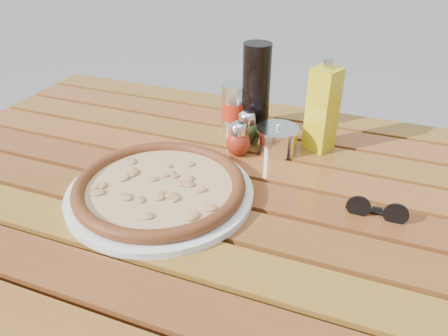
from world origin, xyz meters
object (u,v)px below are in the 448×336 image
(soda_can, at_px, (235,108))
(olive_oil_cruet, at_px, (323,109))
(table, at_px, (221,216))
(pizza, at_px, (160,186))
(plate, at_px, (160,193))
(oregano_shaker, at_px, (247,128))
(parmesan_tin, at_px, (277,139))
(sunglasses, at_px, (377,211))
(pepper_shaker, at_px, (238,139))
(dark_bottle, at_px, (256,90))

(soda_can, bearing_deg, olive_oil_cruet, -5.09)
(table, distance_m, pizza, 0.16)
(plate, height_order, oregano_shaker, oregano_shaker)
(parmesan_tin, xyz_separation_m, sunglasses, (0.23, -0.18, -0.01))
(table, xyz_separation_m, olive_oil_cruet, (0.15, 0.23, 0.17))
(plate, bearing_deg, table, 38.58)
(olive_oil_cruet, bearing_deg, sunglasses, -56.72)
(parmesan_tin, height_order, sunglasses, parmesan_tin)
(plate, bearing_deg, parmesan_tin, 57.80)
(table, xyz_separation_m, sunglasses, (0.30, 0.01, 0.09))
(pepper_shaker, bearing_deg, sunglasses, -22.46)
(table, xyz_separation_m, dark_bottle, (-0.01, 0.26, 0.19))
(dark_bottle, distance_m, parmesan_tin, 0.13)
(oregano_shaker, relative_size, parmesan_tin, 0.73)
(soda_can, bearing_deg, pizza, -95.99)
(pizza, bearing_deg, oregano_shaker, 72.81)
(pizza, bearing_deg, dark_bottle, 75.76)
(table, distance_m, soda_can, 0.29)
(dark_bottle, bearing_deg, table, -87.56)
(soda_can, bearing_deg, table, -76.36)
(sunglasses, bearing_deg, olive_oil_cruet, 122.95)
(soda_can, bearing_deg, oregano_shaker, -48.24)
(pizza, height_order, parmesan_tin, parmesan_tin)
(parmesan_tin, bearing_deg, oregano_shaker, 169.46)
(oregano_shaker, distance_m, parmesan_tin, 0.08)
(pepper_shaker, distance_m, soda_can, 0.13)
(pizza, bearing_deg, pepper_shaker, 68.08)
(pepper_shaker, xyz_separation_m, dark_bottle, (-0.00, 0.12, 0.07))
(table, height_order, plate, plate)
(pizza, xyz_separation_m, parmesan_tin, (0.16, 0.26, 0.01))
(dark_bottle, xyz_separation_m, olive_oil_cruet, (0.16, -0.02, -0.01))
(pepper_shaker, relative_size, oregano_shaker, 1.00)
(table, distance_m, parmesan_tin, 0.22)
(pepper_shaker, height_order, sunglasses, pepper_shaker)
(soda_can, bearing_deg, dark_bottle, 6.01)
(parmesan_tin, bearing_deg, plate, -122.20)
(pepper_shaker, height_order, oregano_shaker, same)
(plate, distance_m, parmesan_tin, 0.30)
(olive_oil_cruet, bearing_deg, soda_can, 174.91)
(plate, bearing_deg, pizza, -90.00)
(pepper_shaker, height_order, olive_oil_cruet, olive_oil_cruet)
(plate, distance_m, olive_oil_cruet, 0.40)
(oregano_shaker, height_order, olive_oil_cruet, olive_oil_cruet)
(oregano_shaker, xyz_separation_m, sunglasses, (0.31, -0.19, -0.02))
(plate, height_order, sunglasses, sunglasses)
(table, bearing_deg, sunglasses, 0.98)
(plate, distance_m, pizza, 0.02)
(pizza, bearing_deg, plate, 90.00)
(pizza, height_order, dark_bottle, dark_bottle)
(dark_bottle, distance_m, sunglasses, 0.41)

